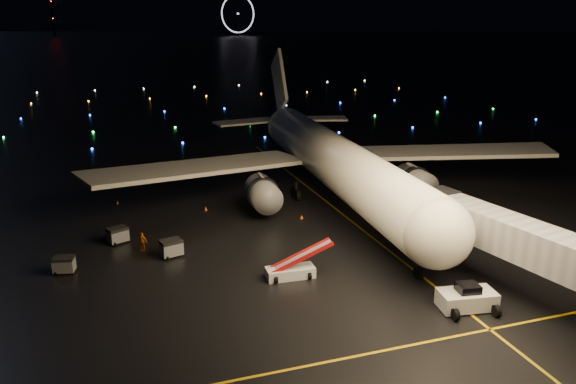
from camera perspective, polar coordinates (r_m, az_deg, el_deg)
name	(u,v)px	position (r m, az deg, el deg)	size (l,w,h in m)	color
ground	(122,59)	(340.91, -16.54, 12.84)	(2000.00, 2000.00, 0.00)	black
lane_centre	(349,219)	(64.50, 6.25, -2.79)	(0.25, 80.00, 0.02)	#D2A50A
lane_cross	(269,374)	(38.12, -1.90, -17.95)	(60.00, 0.25, 0.02)	#D2A50A
airliner	(325,128)	(71.99, 3.82, 6.50)	(60.86, 57.82, 17.24)	white
pushback_tug	(467,296)	(47.04, 17.73, -10.06)	(4.41, 2.31, 2.10)	silver
belt_loader	(290,262)	(49.68, 0.23, -7.08)	(6.29, 1.71, 3.05)	silver
crew_c	(142,242)	(57.29, -14.59, -4.90)	(1.10, 0.46, 1.88)	orange
safety_cone_0	(302,217)	(64.36, 1.40, -2.51)	(0.42, 0.42, 0.48)	orange
safety_cone_1	(276,200)	(69.87, -1.28, -0.87)	(0.49, 0.49, 0.56)	orange
safety_cone_2	(206,208)	(67.81, -8.37, -1.65)	(0.43, 0.43, 0.49)	orange
safety_cone_3	(117,202)	(72.55, -16.93, -0.99)	(0.39, 0.39, 0.44)	orange
ferris_wheel	(238,15)	(781.82, -5.10, 17.45)	(50.00, 4.00, 52.00)	black
radio_mast	(52,10)	(781.36, -22.87, 16.67)	(1.80, 1.80, 64.00)	black
taxiway_lights	(158,108)	(148.17, -13.08, 8.32)	(164.00, 92.00, 0.36)	black
baggage_cart_0	(171,248)	(55.30, -11.78, -5.61)	(2.00, 1.40, 1.70)	gray
baggage_cart_1	(64,265)	(54.71, -21.80, -6.89)	(1.80, 1.26, 1.53)	gray
baggage_cart_2	(118,235)	(59.91, -16.93, -4.23)	(1.94, 1.35, 1.64)	gray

